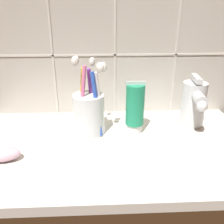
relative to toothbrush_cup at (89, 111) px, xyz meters
The scene contains 5 objects.
sink_counter 10.09cm from the toothbrush_cup, 47.56° to the right, with size 65.15×36.93×2.00cm, color silver.
tile_wall_backsplash 21.70cm from the toothbrush_cup, 68.50° to the left, with size 75.15×1.72×48.26cm.
toothbrush_cup is the anchor object (origin of this frame).
toothpaste_tube 10.81cm from the toothbrush_cup, ahead, with size 4.58×4.36×12.71cm.
sink_faucet 25.93cm from the toothbrush_cup, ahead, with size 5.98×11.18×12.82cm.
Camera 1 is at (-2.28, -48.21, 30.57)cm, focal length 40.00 mm.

